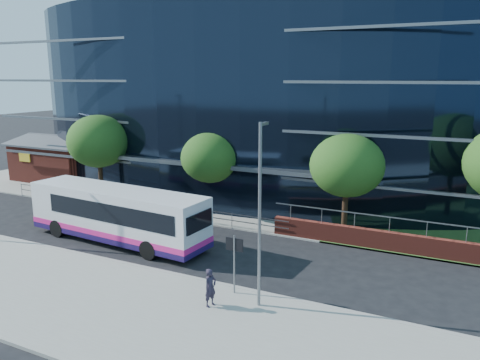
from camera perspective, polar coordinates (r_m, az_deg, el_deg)
The scene contains 16 objects.
ground at distance 25.68m, azimuth -8.21°, elevation -10.39°, with size 200.00×200.00×0.00m, color black.
pavement_near at distance 22.10m, azimuth -15.72°, elevation -14.49°, with size 80.00×8.00×0.15m, color gray.
kerb at distance 24.90m, azimuth -9.53°, elevation -10.99°, with size 80.00×0.25×0.16m, color gray.
yellow_line_outer at distance 25.07m, azimuth -9.25°, elevation -10.99°, with size 80.00×0.08×0.01m, color gold.
yellow_line_inner at distance 25.19m, azimuth -9.05°, elevation -10.87°, with size 80.00×0.08×0.01m, color gold.
far_forecourt at distance 37.49m, azimuth -6.41°, elevation -2.87°, with size 50.00×8.00×0.10m, color gray.
glass_office at distance 43.98m, azimuth 2.56°, elevation 9.97°, with size 44.00×23.10×16.00m.
brick_pavilion at distance 49.09m, azimuth -20.87°, elevation 2.30°, with size 8.60×6.66×4.40m.
guard_railings at distance 35.28m, azimuth -12.67°, elevation -2.78°, with size 24.00×0.05×1.10m.
street_sign at distance 21.47m, azimuth -0.69°, elevation -8.76°, with size 0.85×0.09×2.80m.
tree_far_a at distance 39.21m, azimuth -16.88°, elevation 4.53°, with size 4.95×4.95×6.98m.
tree_far_b at distance 33.81m, azimuth -3.64°, elevation 2.73°, with size 4.29×4.29×6.05m.
tree_far_c at distance 29.68m, azimuth 12.91°, elevation 1.71°, with size 4.62×4.62×6.51m.
streetlight_east at distance 19.62m, azimuth 2.44°, elevation -3.76°, with size 0.15×0.77×8.00m.
city_bus at distance 29.35m, azimuth -14.62°, elevation -4.09°, with size 12.42×3.71×3.32m.
pedestrian at distance 20.80m, azimuth -3.64°, elevation -12.96°, with size 0.62×0.41×1.70m, color #241D2C.
Camera 1 is at (13.49, -19.46, 9.93)m, focal length 35.00 mm.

